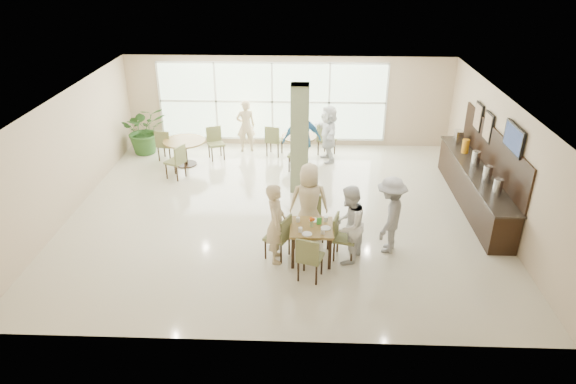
{
  "coord_description": "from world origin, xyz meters",
  "views": [
    {
      "loc": [
        0.57,
        -10.94,
        5.92
      ],
      "look_at": [
        0.2,
        -1.2,
        1.1
      ],
      "focal_mm": 32.0,
      "sensor_mm": 36.0,
      "label": 1
    }
  ],
  "objects_px": {
    "round_table_left": "(185,145)",
    "adult_standing": "(246,126)",
    "teen_right": "(349,225)",
    "teen_standing": "(390,215)",
    "round_table_right": "(299,142)",
    "potted_plant": "(145,130)",
    "adult_a": "(302,140)",
    "buffet_counter": "(475,184)",
    "teen_left": "(276,223)",
    "teen_far": "(309,202)",
    "adult_b": "(328,134)",
    "main_table": "(312,231)"
  },
  "relations": [
    {
      "from": "potted_plant",
      "to": "adult_b",
      "type": "xyz_separation_m",
      "value": [
        5.54,
        -0.43,
        0.1
      ]
    },
    {
      "from": "adult_b",
      "to": "teen_right",
      "type": "bearing_deg",
      "value": -10.18
    },
    {
      "from": "adult_a",
      "to": "adult_b",
      "type": "distance_m",
      "value": 1.16
    },
    {
      "from": "main_table",
      "to": "round_table_right",
      "type": "xyz_separation_m",
      "value": [
        -0.35,
        5.27,
        -0.09
      ]
    },
    {
      "from": "teen_left",
      "to": "potted_plant",
      "type": "bearing_deg",
      "value": 32.32
    },
    {
      "from": "potted_plant",
      "to": "round_table_right",
      "type": "bearing_deg",
      "value": -5.01
    },
    {
      "from": "main_table",
      "to": "teen_far",
      "type": "relative_size",
      "value": 0.5
    },
    {
      "from": "potted_plant",
      "to": "teen_standing",
      "type": "relative_size",
      "value": 0.88
    },
    {
      "from": "teen_right",
      "to": "potted_plant",
      "type": "bearing_deg",
      "value": -110.06
    },
    {
      "from": "round_table_right",
      "to": "teen_left",
      "type": "relative_size",
      "value": 0.61
    },
    {
      "from": "teen_right",
      "to": "adult_a",
      "type": "xyz_separation_m",
      "value": [
        -0.99,
        4.4,
        0.11
      ]
    },
    {
      "from": "potted_plant",
      "to": "teen_right",
      "type": "height_order",
      "value": "teen_right"
    },
    {
      "from": "teen_far",
      "to": "round_table_right",
      "type": "bearing_deg",
      "value": -87.73
    },
    {
      "from": "buffet_counter",
      "to": "round_table_left",
      "type": "bearing_deg",
      "value": 163.7
    },
    {
      "from": "teen_far",
      "to": "teen_standing",
      "type": "relative_size",
      "value": 1.03
    },
    {
      "from": "teen_far",
      "to": "teen_right",
      "type": "xyz_separation_m",
      "value": [
        0.79,
        -0.89,
        -0.04
      ]
    },
    {
      "from": "teen_right",
      "to": "adult_b",
      "type": "relative_size",
      "value": 0.99
    },
    {
      "from": "teen_left",
      "to": "teen_far",
      "type": "bearing_deg",
      "value": -39.86
    },
    {
      "from": "round_table_right",
      "to": "potted_plant",
      "type": "xyz_separation_m",
      "value": [
        -4.68,
        0.41,
        0.18
      ]
    },
    {
      "from": "adult_b",
      "to": "teen_far",
      "type": "bearing_deg",
      "value": -19.93
    },
    {
      "from": "adult_b",
      "to": "adult_standing",
      "type": "height_order",
      "value": "adult_b"
    },
    {
      "from": "round_table_right",
      "to": "teen_far",
      "type": "distance_m",
      "value": 4.42
    },
    {
      "from": "buffet_counter",
      "to": "teen_far",
      "type": "height_order",
      "value": "buffet_counter"
    },
    {
      "from": "main_table",
      "to": "buffet_counter",
      "type": "bearing_deg",
      "value": 32.52
    },
    {
      "from": "adult_a",
      "to": "adult_b",
      "type": "bearing_deg",
      "value": 31.28
    },
    {
      "from": "buffet_counter",
      "to": "teen_far",
      "type": "xyz_separation_m",
      "value": [
        -4.05,
        -1.68,
        0.31
      ]
    },
    {
      "from": "round_table_left",
      "to": "adult_a",
      "type": "xyz_separation_m",
      "value": [
        3.37,
        -0.4,
        0.35
      ]
    },
    {
      "from": "main_table",
      "to": "adult_a",
      "type": "bearing_deg",
      "value": 93.39
    },
    {
      "from": "buffet_counter",
      "to": "teen_left",
      "type": "xyz_separation_m",
      "value": [
        -4.7,
        -2.61,
        0.3
      ]
    },
    {
      "from": "potted_plant",
      "to": "adult_a",
      "type": "distance_m",
      "value": 4.95
    },
    {
      "from": "round_table_left",
      "to": "adult_b",
      "type": "xyz_separation_m",
      "value": [
        4.13,
        0.47,
        0.24
      ]
    },
    {
      "from": "round_table_left",
      "to": "teen_far",
      "type": "height_order",
      "value": "teen_far"
    },
    {
      "from": "potted_plant",
      "to": "teen_standing",
      "type": "bearing_deg",
      "value": -38.54
    },
    {
      "from": "round_table_left",
      "to": "adult_standing",
      "type": "xyz_separation_m",
      "value": [
        1.65,
        1.14,
        0.22
      ]
    },
    {
      "from": "teen_far",
      "to": "teen_left",
      "type": "bearing_deg",
      "value": 53.24
    },
    {
      "from": "buffet_counter",
      "to": "teen_standing",
      "type": "height_order",
      "value": "buffet_counter"
    },
    {
      "from": "adult_standing",
      "to": "round_table_right",
      "type": "bearing_deg",
      "value": 143.56
    },
    {
      "from": "main_table",
      "to": "round_table_left",
      "type": "distance_m",
      "value": 6.0
    },
    {
      "from": "buffet_counter",
      "to": "potted_plant",
      "type": "relative_size",
      "value": 3.2
    },
    {
      "from": "teen_right",
      "to": "teen_standing",
      "type": "xyz_separation_m",
      "value": [
        0.88,
        0.42,
        0.01
      ]
    },
    {
      "from": "teen_right",
      "to": "adult_standing",
      "type": "bearing_deg",
      "value": -130.81
    },
    {
      "from": "teen_right",
      "to": "teen_standing",
      "type": "relative_size",
      "value": 0.99
    },
    {
      "from": "round_table_right",
      "to": "teen_standing",
      "type": "xyz_separation_m",
      "value": [
        1.96,
        -4.88,
        0.27
      ]
    },
    {
      "from": "main_table",
      "to": "adult_b",
      "type": "height_order",
      "value": "adult_b"
    },
    {
      "from": "round_table_left",
      "to": "adult_standing",
      "type": "bearing_deg",
      "value": 34.72
    },
    {
      "from": "buffet_counter",
      "to": "potted_plant",
      "type": "distance_m",
      "value": 9.56
    },
    {
      "from": "adult_b",
      "to": "round_table_left",
      "type": "bearing_deg",
      "value": -96.12
    },
    {
      "from": "round_table_left",
      "to": "teen_far",
      "type": "distance_m",
      "value": 5.3
    },
    {
      "from": "teen_standing",
      "to": "adult_b",
      "type": "bearing_deg",
      "value": -145.91
    },
    {
      "from": "round_table_left",
      "to": "teen_right",
      "type": "bearing_deg",
      "value": -47.78
    }
  ]
}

